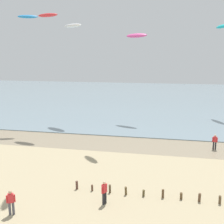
# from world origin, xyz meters

# --- Properties ---
(wet_sand_strip) EXTENTS (120.00, 5.68, 0.01)m
(wet_sand_strip) POSITION_xyz_m (0.00, 21.42, 0.00)
(wet_sand_strip) COLOR gray
(wet_sand_strip) RESTS_ON ground
(sea) EXTENTS (160.00, 70.00, 0.10)m
(sea) POSITION_xyz_m (0.00, 59.26, 0.05)
(sea) COLOR gray
(sea) RESTS_ON ground
(groyne_mid) EXTENTS (11.94, 0.34, 0.65)m
(groyne_mid) POSITION_xyz_m (7.00, 9.98, 0.29)
(groyne_mid) COLOR brown
(groyne_mid) RESTS_ON ground
(person_nearest_camera) EXTENTS (0.57, 0.23, 1.71)m
(person_nearest_camera) POSITION_xyz_m (12.84, 21.53, 0.92)
(person_nearest_camera) COLOR #232328
(person_nearest_camera) RESTS_ON ground
(person_mid_beach) EXTENTS (0.36, 0.51, 1.71)m
(person_mid_beach) POSITION_xyz_m (3.37, 8.39, 0.92)
(person_mid_beach) COLOR #232328
(person_mid_beach) RESTS_ON ground
(person_by_waterline) EXTENTS (0.51, 0.36, 1.71)m
(person_by_waterline) POSITION_xyz_m (-2.24, 5.96, 0.92)
(person_by_waterline) COLOR #4C4C56
(person_by_waterline) RESTS_ON ground
(kite_aloft_2) EXTENTS (3.13, 1.66, 0.56)m
(kite_aloft_2) POSITION_xyz_m (-7.98, 25.94, 15.29)
(kite_aloft_2) COLOR red
(kite_aloft_3) EXTENTS (2.50, 3.74, 0.98)m
(kite_aloft_3) POSITION_xyz_m (16.35, 40.93, 14.99)
(kite_aloft_3) COLOR #19B2B7
(kite_aloft_4) EXTENTS (3.62, 2.69, 0.56)m
(kite_aloft_4) POSITION_xyz_m (-6.64, 31.79, 14.58)
(kite_aloft_4) COLOR white
(kite_aloft_6) EXTENTS (3.70, 2.37, 0.98)m
(kite_aloft_6) POSITION_xyz_m (2.67, 34.45, 13.22)
(kite_aloft_6) COLOR #E54C99
(kite_aloft_9) EXTENTS (2.84, 1.74, 0.66)m
(kite_aloft_9) POSITION_xyz_m (-11.38, 27.04, 15.35)
(kite_aloft_9) COLOR #2384D1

